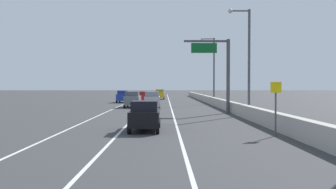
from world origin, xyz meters
TOP-DOWN VIEW (x-y plane):
  - ground_plane at (0.00, 64.00)m, footprint 320.00×320.00m
  - lane_stripe_left at (-5.50, 55.00)m, footprint 0.16×130.00m
  - lane_stripe_center at (-2.00, 55.00)m, footprint 0.16×130.00m
  - lane_stripe_right at (1.50, 55.00)m, footprint 0.16×130.00m
  - jersey_barrier_right at (7.73, 40.00)m, footprint 0.60×120.00m
  - overhead_sign_gantry at (6.39, 33.76)m, footprint 4.68×0.36m
  - speed_advisory_sign at (6.83, 16.62)m, footprint 0.60×0.11m
  - lamp_post_right_second at (8.45, 31.41)m, footprint 2.14×0.44m
  - lamp_post_right_third at (7.91, 52.45)m, footprint 2.14×0.44m
  - car_silver_0 at (-0.79, 40.43)m, footprint 1.88×4.20m
  - car_yellow_1 at (-0.31, 72.51)m, footprint 1.91×4.30m
  - car_black_2 at (-0.54, 19.09)m, footprint 1.86×4.18m
  - car_red_3 at (-3.22, 55.36)m, footprint 2.04×4.69m
  - car_gray_4 at (-3.45, 43.99)m, footprint 1.98×4.40m
  - car_blue_5 at (-6.24, 57.92)m, footprint 1.90×4.54m

SIDE VIEW (x-z plane):
  - ground_plane at x=0.00m, z-range 0.00..0.00m
  - lane_stripe_left at x=-5.50m, z-range 0.00..0.00m
  - lane_stripe_center at x=-2.00m, z-range 0.00..0.00m
  - lane_stripe_right at x=1.50m, z-range 0.00..0.00m
  - jersey_barrier_right at x=7.73m, z-range 0.00..1.10m
  - car_black_2 at x=-0.54m, z-range 0.00..1.86m
  - car_red_3 at x=-3.22m, z-range 0.00..1.89m
  - car_blue_5 at x=-6.24m, z-range 0.00..2.00m
  - car_yellow_1 at x=-0.31m, z-range -0.01..2.04m
  - car_gray_4 at x=-3.45m, z-range 0.00..2.05m
  - car_silver_0 at x=-0.79m, z-range -0.01..2.09m
  - speed_advisory_sign at x=6.83m, z-range 0.26..3.26m
  - overhead_sign_gantry at x=6.39m, z-range 0.98..8.48m
  - lamp_post_right_second at x=8.45m, z-range 0.75..10.85m
  - lamp_post_right_third at x=7.91m, z-range 0.75..10.85m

